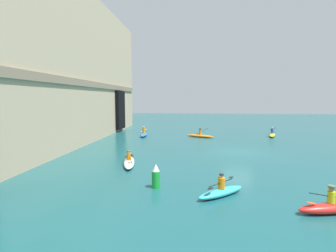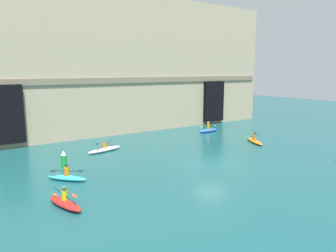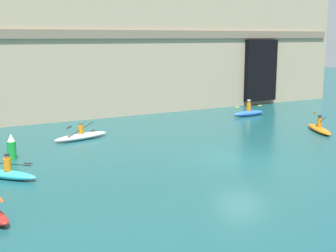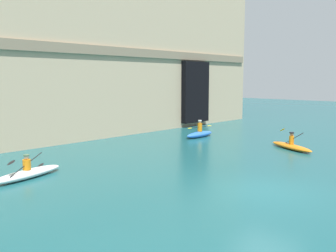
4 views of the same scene
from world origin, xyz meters
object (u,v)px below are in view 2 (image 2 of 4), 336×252
at_px(marker_buoy, 64,159).
at_px(kayak_cyan, 67,177).
at_px(kayak_orange, 255,141).
at_px(kayak_blue, 208,130).
at_px(kayak_red, 65,203).
at_px(kayak_white, 105,149).

bearing_deg(marker_buoy, kayak_cyan, -104.24).
bearing_deg(kayak_orange, kayak_blue, 27.06).
bearing_deg(kayak_blue, marker_buoy, -168.00).
xyz_separation_m(kayak_red, kayak_orange, (20.91, 4.87, -0.06)).
distance_m(kayak_cyan, kayak_orange, 19.43).
bearing_deg(kayak_blue, kayak_orange, -90.25).
height_order(kayak_blue, marker_buoy, marker_buoy).
distance_m(kayak_cyan, kayak_white, 7.96).
bearing_deg(marker_buoy, kayak_white, 29.86).
bearing_deg(kayak_white, kayak_orange, -33.24).
relative_size(kayak_cyan, kayak_orange, 0.75).
bearing_deg(kayak_orange, marker_buoy, 108.05).
bearing_deg(marker_buoy, kayak_red, -107.08).
bearing_deg(marker_buoy, kayak_orange, -8.30).
relative_size(kayak_cyan, marker_buoy, 2.01).
relative_size(kayak_red, kayak_white, 0.81).
xyz_separation_m(kayak_cyan, marker_buoy, (0.84, 3.31, 0.37)).
bearing_deg(kayak_cyan, kayak_red, 120.51).
bearing_deg(kayak_blue, kayak_white, -174.16).
xyz_separation_m(kayak_red, kayak_white, (6.84, 10.17, -0.04)).
height_order(kayak_cyan, kayak_white, kayak_cyan).
bearing_deg(kayak_red, marker_buoy, 148.70).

